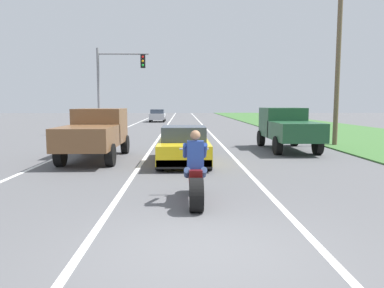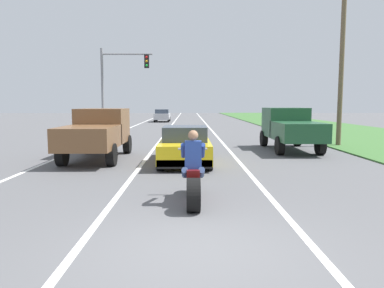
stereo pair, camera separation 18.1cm
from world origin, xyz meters
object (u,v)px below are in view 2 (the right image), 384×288
Objects in this scene: motorcycle_with_rider at (193,177)px; pickup_truck_right_shoulder_dark_green at (290,127)px; traffic_light_mast_near at (117,78)px; sports_car_yellow at (185,146)px; pickup_truck_left_lane_brown at (98,131)px; distant_car_far_ahead at (162,115)px.

pickup_truck_right_shoulder_dark_green is at bearing 63.33° from motorcycle_with_rider.
pickup_truck_right_shoulder_dark_green is at bearing -42.41° from traffic_light_mast_near.
traffic_light_mast_near reaches higher than sports_car_yellow.
traffic_light_mast_near is (-1.39, 11.63, 2.82)m from pickup_truck_left_lane_brown.
traffic_light_mast_near is at bearing 96.81° from pickup_truck_left_lane_brown.
traffic_light_mast_near reaches higher than pickup_truck_right_shoulder_dark_green.
pickup_truck_right_shoulder_dark_green is (4.90, 3.71, 0.48)m from sports_car_yellow.
sports_car_yellow is (-0.23, 5.59, 0.04)m from motorcycle_with_rider.
motorcycle_with_rider reaches higher than sports_car_yellow.
pickup_truck_right_shoulder_dark_green is at bearing -73.81° from distant_car_far_ahead.
traffic_light_mast_near reaches higher than motorcycle_with_rider.
sports_car_yellow is at bearing 92.33° from motorcycle_with_rider.
pickup_truck_left_lane_brown is at bearing -83.19° from traffic_light_mast_near.
traffic_light_mast_near is at bearing -95.66° from distant_car_far_ahead.
traffic_light_mast_near is at bearing 137.59° from pickup_truck_right_shoulder_dark_green.
traffic_light_mast_near is at bearing 105.55° from motorcycle_with_rider.
sports_car_yellow is at bearing -142.85° from pickup_truck_right_shoulder_dark_green.
sports_car_yellow is at bearing -69.02° from traffic_light_mast_near.
pickup_truck_right_shoulder_dark_green reaches higher than distant_car_far_ahead.
pickup_truck_left_lane_brown is 12.05m from traffic_light_mast_near.
motorcycle_with_rider is 5.59m from sports_car_yellow.
pickup_truck_right_shoulder_dark_green is 28.38m from distant_car_far_ahead.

